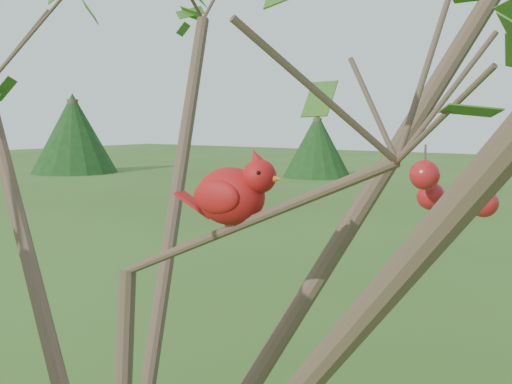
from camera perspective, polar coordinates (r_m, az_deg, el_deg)
crabapple_tree at (r=1.18m, az=-13.47°, el=-0.38°), size 2.35×2.05×2.95m
cardinal at (r=1.10m, az=-1.96°, el=-0.11°), size 0.21×0.11×0.15m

